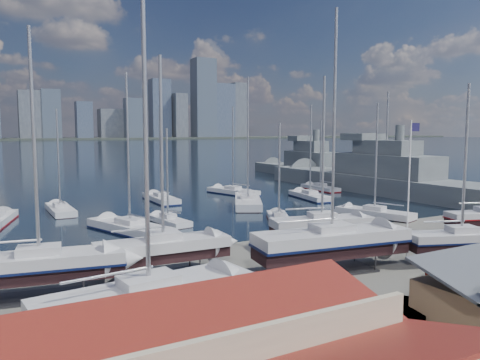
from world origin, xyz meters
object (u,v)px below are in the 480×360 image
naval_ship_west (310,170)px  flagpole (410,180)px  sailboat_cradle_0 (40,265)px  car_a (305,346)px  naval_ship_east (385,183)px

naval_ship_west → flagpole: (-34.80, -58.41, 4.83)m
sailboat_cradle_0 → car_a: size_ratio=3.94×
naval_ship_east → sailboat_cradle_0: bearing=113.3°
car_a → naval_ship_west: bearing=57.8°
sailboat_cradle_0 → flagpole: (27.33, -4.81, 4.38)m
naval_ship_east → flagpole: size_ratio=4.75×
naval_ship_east → car_a: size_ratio=12.69×
car_a → flagpole: bearing=34.3°
sailboat_cradle_0 → flagpole: sailboat_cradle_0 is taller
naval_ship_east → naval_ship_west: (5.57, 27.86, -0.01)m
naval_ship_east → flagpole: naval_ship_east is taller
sailboat_cradle_0 → flagpole: size_ratio=1.47×
naval_ship_west → flagpole: 68.16m
sailboat_cradle_0 → car_a: 17.57m
flagpole → naval_ship_west: bearing=59.2°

